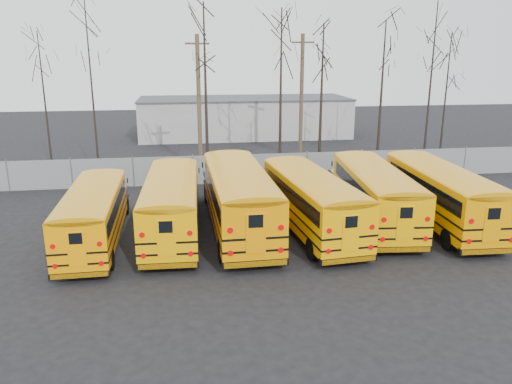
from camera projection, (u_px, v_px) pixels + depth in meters
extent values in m
plane|color=black|center=(285.00, 245.00, 23.55)|extent=(120.00, 120.00, 0.00)
cube|color=gray|center=(251.00, 168.00, 34.71)|extent=(40.00, 0.04, 2.00)
cube|color=#ABABA6|center=(244.00, 118.00, 53.77)|extent=(22.00, 8.00, 4.00)
cylinder|color=black|center=(59.00, 263.00, 20.45)|extent=(0.27, 0.91, 0.90)
cylinder|color=black|center=(110.00, 260.00, 20.76)|extent=(0.27, 0.91, 0.90)
cylinder|color=black|center=(88.00, 208.00, 27.67)|extent=(0.27, 0.91, 0.90)
cylinder|color=black|center=(126.00, 206.00, 27.98)|extent=(0.27, 0.91, 0.90)
cube|color=#FF9700|center=(93.00, 215.00, 23.11)|extent=(2.40, 8.45, 2.13)
cube|color=#FF9700|center=(107.00, 198.00, 28.00)|extent=(2.06, 1.57, 0.90)
cube|color=black|center=(92.00, 206.00, 22.81)|extent=(2.42, 7.55, 0.63)
cube|color=black|center=(97.00, 223.00, 24.02)|extent=(2.46, 10.01, 0.08)
cube|color=black|center=(96.00, 214.00, 23.90)|extent=(2.46, 10.01, 0.08)
cube|color=black|center=(80.00, 274.00, 19.50)|extent=(2.32, 0.24, 0.25)
cube|color=black|center=(110.00, 203.00, 28.83)|extent=(2.17, 0.22, 0.24)
cube|color=#FF9700|center=(77.00, 250.00, 19.11)|extent=(0.68, 0.05, 1.40)
cylinder|color=#B20505|center=(55.00, 266.00, 19.14)|extent=(0.20, 0.04, 0.20)
cylinder|color=#B20505|center=(101.00, 263.00, 19.41)|extent=(0.20, 0.04, 0.20)
cylinder|color=#B20505|center=(53.00, 247.00, 18.92)|extent=(0.20, 0.04, 0.20)
cylinder|color=#B20505|center=(99.00, 244.00, 19.19)|extent=(0.20, 0.04, 0.20)
cylinder|color=black|center=(143.00, 253.00, 21.37)|extent=(0.31, 1.00, 0.99)
cylinder|color=black|center=(196.00, 251.00, 21.61)|extent=(0.31, 1.00, 0.99)
cylinder|color=black|center=(158.00, 199.00, 29.30)|extent=(0.31, 1.00, 0.99)
cylinder|color=black|center=(196.00, 197.00, 29.55)|extent=(0.31, 1.00, 0.99)
cube|color=#FCA800|center=(172.00, 204.00, 24.25)|extent=(2.75, 9.26, 2.32)
cube|color=#FCA800|center=(177.00, 188.00, 29.62)|extent=(2.27, 1.75, 0.99)
cube|color=black|center=(171.00, 195.00, 23.92)|extent=(2.76, 8.27, 0.69)
cube|color=black|center=(173.00, 213.00, 25.24)|extent=(2.84, 10.96, 0.09)
cube|color=black|center=(173.00, 204.00, 25.11)|extent=(2.84, 10.96, 0.09)
cube|color=black|center=(168.00, 265.00, 20.28)|extent=(2.53, 0.30, 0.28)
cube|color=black|center=(178.00, 194.00, 30.53)|extent=(2.38, 0.27, 0.26)
cube|color=#FCA800|center=(166.00, 239.00, 19.85)|extent=(0.74, 0.06, 1.53)
cylinder|color=#B20505|center=(143.00, 256.00, 19.93)|extent=(0.22, 0.05, 0.22)
cylinder|color=#B20505|center=(191.00, 254.00, 20.13)|extent=(0.22, 0.05, 0.22)
cylinder|color=#B20505|center=(142.00, 235.00, 19.69)|extent=(0.22, 0.05, 0.22)
cylinder|color=#B20505|center=(190.00, 233.00, 19.89)|extent=(0.22, 0.05, 0.22)
cylinder|color=black|center=(222.00, 250.00, 21.51)|extent=(0.32, 1.09, 1.08)
cylinder|color=black|center=(278.00, 247.00, 21.89)|extent=(0.32, 1.09, 1.08)
cylinder|color=black|center=(207.00, 194.00, 30.14)|extent=(0.32, 1.09, 1.08)
cylinder|color=black|center=(247.00, 192.00, 30.53)|extent=(0.32, 1.09, 1.08)
cube|color=orange|center=(239.00, 198.00, 24.70)|extent=(2.91, 10.12, 2.54)
cube|color=orange|center=(226.00, 183.00, 30.55)|extent=(2.47, 1.89, 1.08)
cube|color=black|center=(240.00, 188.00, 24.34)|extent=(2.93, 9.04, 0.76)
cube|color=black|center=(237.00, 208.00, 25.79)|extent=(2.98, 11.98, 0.10)
cube|color=black|center=(237.00, 198.00, 25.64)|extent=(2.98, 11.98, 0.10)
cube|color=black|center=(255.00, 263.00, 20.38)|extent=(2.78, 0.29, 0.30)
cube|color=black|center=(225.00, 188.00, 31.54)|extent=(2.60, 0.27, 0.28)
cube|color=orange|center=(256.00, 234.00, 19.91)|extent=(0.81, 0.06, 1.68)
cylinder|color=#B20505|center=(231.00, 253.00, 19.95)|extent=(0.24, 0.05, 0.24)
cylinder|color=#B20505|center=(281.00, 250.00, 20.27)|extent=(0.24, 0.05, 0.24)
cylinder|color=#B20505|center=(230.00, 230.00, 19.68)|extent=(0.24, 0.05, 0.24)
cylinder|color=#B20505|center=(281.00, 227.00, 20.01)|extent=(0.24, 0.05, 0.24)
cylinder|color=black|center=(312.00, 249.00, 21.76)|extent=(0.37, 1.02, 0.99)
cylinder|color=black|center=(360.00, 245.00, 22.27)|extent=(0.37, 1.02, 0.99)
cylinder|color=black|center=(264.00, 197.00, 29.57)|extent=(0.37, 1.02, 0.99)
cylinder|color=black|center=(300.00, 195.00, 30.08)|extent=(0.37, 1.02, 0.99)
cube|color=#FFA900|center=(312.00, 201.00, 24.72)|extent=(3.34, 9.44, 2.34)
cube|color=#FFA900|center=(281.00, 186.00, 30.02)|extent=(2.39, 1.89, 0.99)
cube|color=black|center=(314.00, 192.00, 24.40)|extent=(3.29, 8.45, 0.70)
cube|color=black|center=(306.00, 210.00, 25.71)|extent=(3.54, 11.14, 0.09)
cube|color=black|center=(306.00, 201.00, 25.57)|extent=(3.54, 11.14, 0.09)
cube|color=black|center=(348.00, 259.00, 20.82)|extent=(2.55, 0.46, 0.28)
cube|color=black|center=(277.00, 192.00, 30.91)|extent=(2.39, 0.42, 0.26)
cube|color=#FFA900|center=(351.00, 233.00, 20.40)|extent=(0.75, 0.11, 1.54)
cylinder|color=#B20505|center=(328.00, 251.00, 20.36)|extent=(0.22, 0.06, 0.22)
cylinder|color=#B20505|center=(371.00, 247.00, 20.79)|extent=(0.22, 0.06, 0.22)
cylinder|color=#B20505|center=(329.00, 231.00, 20.12)|extent=(0.22, 0.06, 0.22)
cylinder|color=#B20505|center=(372.00, 227.00, 20.55)|extent=(0.22, 0.06, 0.22)
cylinder|color=black|center=(369.00, 238.00, 23.11)|extent=(0.38, 1.03, 1.00)
cylinder|color=black|center=(417.00, 237.00, 23.22)|extent=(0.38, 1.03, 1.00)
cylinder|color=black|center=(333.00, 189.00, 31.22)|extent=(0.38, 1.03, 1.00)
cylinder|color=black|center=(369.00, 189.00, 31.32)|extent=(0.38, 1.03, 1.00)
cube|color=#F6A600|center=(375.00, 194.00, 25.98)|extent=(3.39, 9.53, 2.36)
cube|color=#F6A600|center=(350.00, 180.00, 31.47)|extent=(2.41, 1.91, 1.00)
cube|color=black|center=(377.00, 185.00, 25.65)|extent=(3.34, 8.53, 0.70)
cube|color=black|center=(370.00, 202.00, 27.00)|extent=(3.59, 11.25, 0.09)
cube|color=black|center=(371.00, 193.00, 26.86)|extent=(3.59, 11.25, 0.09)
cube|color=black|center=(402.00, 249.00, 21.92)|extent=(2.58, 0.47, 0.28)
cube|color=black|center=(347.00, 185.00, 32.39)|extent=(2.42, 0.43, 0.26)
cube|color=#F6A600|center=(405.00, 224.00, 21.49)|extent=(0.75, 0.11, 1.56)
cylinder|color=#B20505|center=(383.00, 239.00, 21.63)|extent=(0.22, 0.06, 0.22)
cylinder|color=#B20505|center=(426.00, 239.00, 21.72)|extent=(0.22, 0.06, 0.22)
cylinder|color=#B20505|center=(384.00, 220.00, 21.38)|extent=(0.22, 0.06, 0.22)
cylinder|color=#B20505|center=(428.00, 219.00, 21.47)|extent=(0.22, 0.06, 0.22)
cylinder|color=black|center=(448.00, 240.00, 22.85)|extent=(0.33, 1.03, 1.02)
cylinder|color=black|center=(496.00, 238.00, 23.07)|extent=(0.33, 1.03, 1.02)
cylinder|color=black|center=(384.00, 190.00, 31.05)|extent=(0.33, 1.03, 1.02)
cylinder|color=black|center=(419.00, 189.00, 31.27)|extent=(0.33, 1.03, 1.02)
cube|color=#EF9300|center=(442.00, 194.00, 25.81)|extent=(2.97, 9.59, 2.40)
cube|color=#EF9300|center=(400.00, 180.00, 31.37)|extent=(2.37, 1.83, 1.02)
cube|color=black|center=(445.00, 185.00, 25.47)|extent=(2.97, 8.57, 0.71)
cube|color=black|center=(433.00, 203.00, 26.84)|extent=(3.08, 11.34, 0.09)
cube|color=black|center=(434.00, 194.00, 26.70)|extent=(3.08, 11.34, 0.09)
cube|color=black|center=(487.00, 251.00, 21.70)|extent=(2.62, 0.34, 0.29)
cube|color=black|center=(394.00, 186.00, 32.30)|extent=(2.45, 0.31, 0.27)
cube|color=#EF9300|center=(493.00, 225.00, 21.26)|extent=(0.77, 0.07, 1.58)
cylinder|color=#B20505|center=(469.00, 241.00, 21.35)|extent=(0.23, 0.05, 0.22)
cylinder|color=#B20505|center=(512.00, 240.00, 21.54)|extent=(0.23, 0.05, 0.22)
cylinder|color=#B20505|center=(472.00, 221.00, 21.11)|extent=(0.23, 0.05, 0.22)
cylinder|color=brown|center=(199.00, 104.00, 37.49)|extent=(0.31, 0.31, 10.07)
cube|color=brown|center=(197.00, 44.00, 36.31)|extent=(1.80, 0.30, 0.13)
cylinder|color=brown|center=(301.00, 98.00, 41.51)|extent=(0.32, 0.32, 10.24)
cube|color=brown|center=(303.00, 42.00, 40.31)|extent=(1.78, 0.65, 0.14)
cone|color=black|center=(45.00, 103.00, 37.25)|extent=(0.26, 0.26, 10.28)
cone|color=black|center=(92.00, 86.00, 35.82)|extent=(0.26, 0.26, 12.92)
cone|color=black|center=(206.00, 93.00, 35.01)|extent=(0.26, 0.26, 12.06)
cone|color=black|center=(281.00, 89.00, 39.17)|extent=(0.26, 0.26, 12.06)
cone|color=black|center=(321.00, 98.00, 37.88)|extent=(0.26, 0.26, 10.86)
cone|color=black|center=(381.00, 94.00, 39.66)|extent=(0.26, 0.26, 11.16)
cone|color=black|center=(430.00, 85.00, 39.14)|extent=(0.26, 0.26, 12.56)
cone|color=black|center=(445.00, 97.00, 41.53)|extent=(0.26, 0.26, 10.34)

